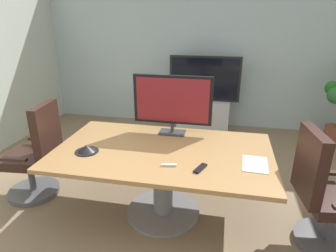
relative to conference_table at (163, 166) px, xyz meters
name	(u,v)px	position (x,y,z in m)	size (l,w,h in m)	color
ground_plane	(166,231)	(0.09, -0.27, -0.56)	(7.19, 7.19, 0.00)	#7A664C
wall_back_glass_partition	(202,53)	(0.09, 2.82, 0.75)	(5.76, 0.10, 2.61)	#9EB2B7
conference_table	(163,166)	(0.00, 0.00, 0.00)	(2.07, 1.21, 0.73)	olive
office_chair_left	(36,159)	(-1.45, 0.05, -0.10)	(0.62, 0.59, 1.09)	#4C4C51
office_chair_right	(324,200)	(1.45, -0.14, -0.10)	(0.62, 0.60, 1.09)	#4C4C51
tv_monitor	(173,101)	(0.01, 0.43, 0.53)	(0.84, 0.18, 0.64)	#333338
wall_display_unit	(203,106)	(0.19, 2.46, -0.12)	(1.20, 0.36, 1.31)	#B7BABC
conference_phone	(87,149)	(-0.70, -0.19, 0.20)	(0.22, 0.22, 0.07)	black
remote_control	(200,168)	(0.39, -0.30, 0.18)	(0.05, 0.17, 0.02)	black
whiteboard_marker	(169,165)	(0.12, -0.31, 0.18)	(0.13, 0.02, 0.02)	silver
paper_notepad	(255,164)	(0.85, -0.13, 0.18)	(0.21, 0.30, 0.01)	white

